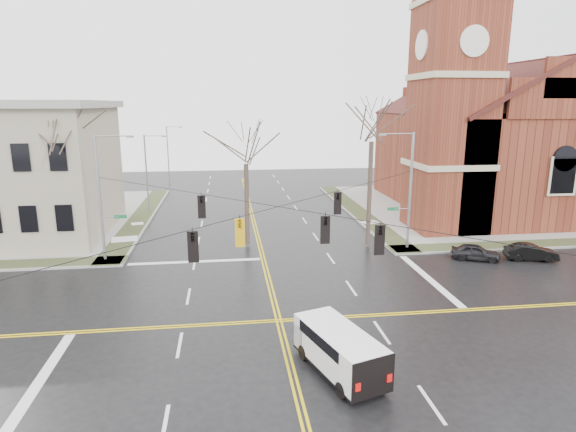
{
  "coord_description": "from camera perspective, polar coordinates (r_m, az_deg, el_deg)",
  "views": [
    {
      "loc": [
        -2.56,
        -23.45,
        11.24
      ],
      "look_at": [
        1.27,
        6.0,
        4.28
      ],
      "focal_mm": 30.0,
      "sensor_mm": 36.0,
      "label": 1
    }
  ],
  "objects": [
    {
      "name": "ground",
      "position": [
        26.14,
        -1.1,
        -12.29
      ],
      "size": [
        120.0,
        120.0,
        0.0
      ],
      "primitive_type": "plane",
      "color": "black",
      "rests_on": "ground"
    },
    {
      "name": "sidewalks",
      "position": [
        26.1,
        -1.1,
        -12.14
      ],
      "size": [
        80.0,
        80.0,
        0.17
      ],
      "color": "gray",
      "rests_on": "ground"
    },
    {
      "name": "road_markings",
      "position": [
        26.13,
        -1.1,
        -12.28
      ],
      "size": [
        100.0,
        100.0,
        0.01
      ],
      "color": "gold",
      "rests_on": "ground"
    },
    {
      "name": "church",
      "position": [
        55.51,
        22.39,
        9.31
      ],
      "size": [
        24.28,
        27.48,
        27.5
      ],
      "color": "maroon",
      "rests_on": "ground"
    },
    {
      "name": "signal_pole_ne",
      "position": [
        38.13,
        14.07,
        3.29
      ],
      "size": [
        2.75,
        0.22,
        9.0
      ],
      "color": "gray",
      "rests_on": "ground"
    },
    {
      "name": "signal_pole_nw",
      "position": [
        36.58,
        -21.17,
        2.38
      ],
      "size": [
        2.75,
        0.22,
        9.0
      ],
      "color": "gray",
      "rests_on": "ground"
    },
    {
      "name": "span_wires",
      "position": [
        24.13,
        -1.16,
        1.12
      ],
      "size": [
        23.02,
        23.02,
        0.03
      ],
      "color": "black",
      "rests_on": "ground"
    },
    {
      "name": "traffic_signals",
      "position": [
        23.65,
        -0.98,
        -0.99
      ],
      "size": [
        8.21,
        8.26,
        1.3
      ],
      "color": "black",
      "rests_on": "ground"
    },
    {
      "name": "streetlight_north_a",
      "position": [
        52.53,
        -16.29,
        5.25
      ],
      "size": [
        2.3,
        0.2,
        8.0
      ],
      "color": "gray",
      "rests_on": "ground"
    },
    {
      "name": "streetlight_north_b",
      "position": [
        72.23,
        -13.94,
        7.42
      ],
      "size": [
        2.3,
        0.2,
        8.0
      ],
      "color": "gray",
      "rests_on": "ground"
    },
    {
      "name": "cargo_van",
      "position": [
        21.41,
        5.81,
        -15.1
      ],
      "size": [
        3.39,
        5.32,
        1.9
      ],
      "rotation": [
        0.0,
        0.0,
        0.32
      ],
      "color": "white",
      "rests_on": "ground"
    },
    {
      "name": "parked_car_a",
      "position": [
        38.07,
        21.33,
        -4.0
      ],
      "size": [
        3.72,
        2.67,
        1.18
      ],
      "primitive_type": "imported",
      "rotation": [
        0.0,
        0.0,
        1.16
      ],
      "color": "black",
      "rests_on": "ground"
    },
    {
      "name": "parked_car_b",
      "position": [
        39.66,
        26.85,
        -3.84
      ],
      "size": [
        3.86,
        2.1,
        1.21
      ],
      "primitive_type": "imported",
      "rotation": [
        0.0,
        0.0,
        1.33
      ],
      "color": "black",
      "rests_on": "ground"
    },
    {
      "name": "tree_nw_far",
      "position": [
        39.37,
        -25.42,
        7.97
      ],
      "size": [
        4.0,
        4.0,
        11.78
      ],
      "color": "#382B23",
      "rests_on": "ground"
    },
    {
      "name": "tree_nw_near",
      "position": [
        37.77,
        -5.01,
        6.8
      ],
      "size": [
        4.0,
        4.0,
        9.74
      ],
      "color": "#382B23",
      "rests_on": "ground"
    },
    {
      "name": "tree_ne",
      "position": [
        37.93,
        9.9,
        9.5
      ],
      "size": [
        4.0,
        4.0,
        12.35
      ],
      "color": "#382B23",
      "rests_on": "ground"
    }
  ]
}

